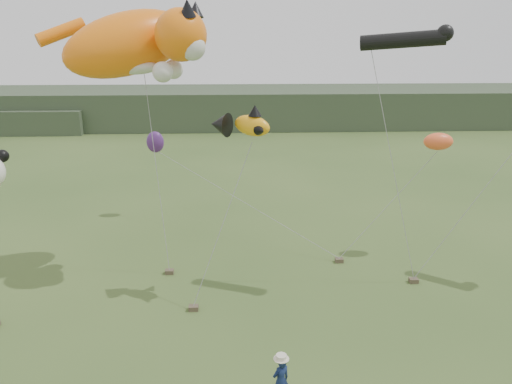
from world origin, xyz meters
TOP-DOWN VIEW (x-y plane):
  - ground at (0.00, 0.00)m, footprint 120.00×120.00m
  - headland at (-3.11, 44.69)m, footprint 90.00×13.00m
  - festival_attendant at (-0.71, -1.74)m, footprint 0.64×0.57m
  - sandbag_anchors at (-2.08, 4.91)m, footprint 16.29×4.94m
  - cat_kite at (-5.57, 7.43)m, footprint 7.09×4.85m
  - fish_kite at (-1.66, 4.98)m, footprint 2.52×1.64m
  - tube_kites at (7.92, 5.36)m, footprint 10.36×1.97m
  - misc_kites at (0.79, 11.03)m, footprint 14.59×6.53m

SIDE VIEW (x-z plane):
  - ground at x=0.00m, z-range 0.00..0.00m
  - sandbag_anchors at x=-2.08m, z-range 0.00..0.18m
  - festival_attendant at x=-0.71m, z-range 0.00..1.47m
  - headland at x=-3.11m, z-range -0.08..3.92m
  - misc_kites at x=0.79m, z-range 3.74..5.82m
  - fish_kite at x=-1.66m, z-range 6.09..7.30m
  - tube_kites at x=7.92m, z-range 6.88..10.33m
  - cat_kite at x=-5.57m, z-range 7.73..11.35m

